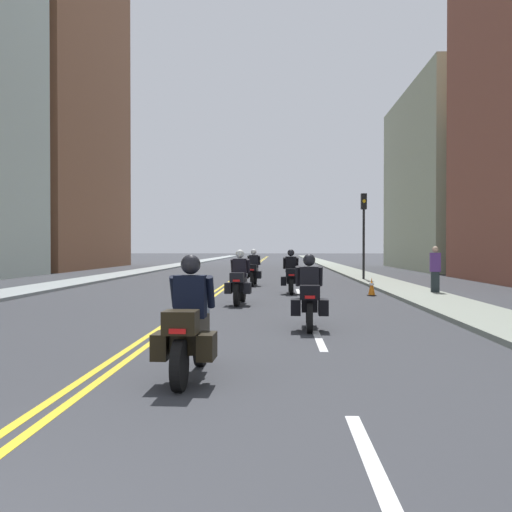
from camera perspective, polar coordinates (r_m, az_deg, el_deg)
name	(u,v)px	position (r m, az deg, el deg)	size (l,w,h in m)	color
ground_plane	(252,267)	(50.71, -0.40, -1.12)	(264.00, 264.00, 0.00)	#323338
sidewalk_left	(169,267)	(51.58, -8.51, -1.03)	(2.03, 144.00, 0.12)	gray
sidewalk_right	(336,267)	(50.89, 7.83, -1.05)	(2.03, 144.00, 0.12)	gray
centreline_yellow_inner	(251,267)	(50.72, -0.53, -1.11)	(0.12, 132.00, 0.01)	yellow
centreline_yellow_outer	(253,267)	(50.71, -0.26, -1.12)	(0.12, 132.00, 0.01)	yellow
lane_dashes_white	(293,279)	(31.68, 3.64, -2.26)	(0.14, 56.40, 0.01)	silver
building_left_2	(64,81)	(52.60, -18.34, 15.98)	(6.25, 18.90, 31.01)	brown
building_right_2	(447,180)	(48.67, 18.26, 7.10)	(6.67, 18.51, 14.14)	#9FAC89
motorcycle_0	(189,329)	(7.56, -6.58, -7.14)	(0.77, 2.11, 1.61)	black
motorcycle_1	(309,298)	(12.23, 5.25, -4.12)	(0.77, 2.20, 1.57)	black
motorcycle_2	(239,282)	(17.39, -1.64, -2.62)	(0.78, 2.25, 1.64)	black
motorcycle_3	(291,276)	(21.60, 3.45, -1.98)	(0.76, 2.19, 1.64)	black
motorcycle_4	(253,271)	(26.04, -0.25, -1.46)	(0.78, 2.28, 1.65)	black
traffic_cone_0	(372,287)	(20.94, 11.30, -2.98)	(0.30, 0.30, 0.64)	black
traffic_light_near	(364,220)	(29.91, 10.54, 3.46)	(0.28, 0.38, 4.45)	black
pedestrian_1	(435,270)	(21.53, 17.20, -1.34)	(0.38, 0.26, 1.75)	#252E31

